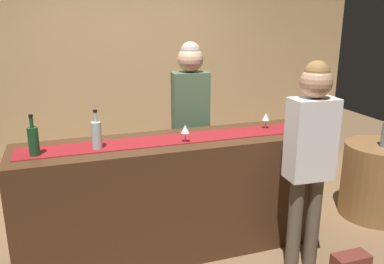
# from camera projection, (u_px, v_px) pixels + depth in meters

# --- Properties ---
(ground_plane) EXTENTS (10.00, 10.00, 0.00)m
(ground_plane) POSITION_uv_depth(u_px,v_px,m) (173.00, 248.00, 3.47)
(ground_plane) COLOR brown
(back_wall) EXTENTS (6.00, 0.12, 2.90)m
(back_wall) POSITION_uv_depth(u_px,v_px,m) (128.00, 58.00, 4.79)
(back_wall) COLOR tan
(back_wall) RESTS_ON ground
(bar_counter) EXTENTS (2.48, 0.60, 0.99)m
(bar_counter) POSITION_uv_depth(u_px,v_px,m) (172.00, 196.00, 3.33)
(bar_counter) COLOR #472B19
(bar_counter) RESTS_ON ground
(counter_runner_cloth) EXTENTS (2.35, 0.28, 0.01)m
(counter_runner_cloth) POSITION_uv_depth(u_px,v_px,m) (171.00, 140.00, 3.19)
(counter_runner_cloth) COLOR maroon
(counter_runner_cloth) RESTS_ON bar_counter
(wine_bottle_green) EXTENTS (0.07, 0.07, 0.30)m
(wine_bottle_green) POSITION_uv_depth(u_px,v_px,m) (34.00, 141.00, 2.80)
(wine_bottle_green) COLOR #194723
(wine_bottle_green) RESTS_ON bar_counter
(wine_bottle_clear) EXTENTS (0.07, 0.07, 0.30)m
(wine_bottle_clear) POSITION_uv_depth(u_px,v_px,m) (97.00, 135.00, 2.94)
(wine_bottle_clear) COLOR #B2C6C1
(wine_bottle_clear) RESTS_ON bar_counter
(wine_glass_near_customer) EXTENTS (0.07, 0.07, 0.14)m
(wine_glass_near_customer) POSITION_uv_depth(u_px,v_px,m) (185.00, 130.00, 3.09)
(wine_glass_near_customer) COLOR silver
(wine_glass_near_customer) RESTS_ON bar_counter
(wine_glass_mid_counter) EXTENTS (0.07, 0.07, 0.14)m
(wine_glass_mid_counter) POSITION_uv_depth(u_px,v_px,m) (266.00, 117.00, 3.47)
(wine_glass_mid_counter) COLOR silver
(wine_glass_mid_counter) RESTS_ON bar_counter
(bartender) EXTENTS (0.36, 0.24, 1.72)m
(bartender) POSITION_uv_depth(u_px,v_px,m) (190.00, 111.00, 3.80)
(bartender) COLOR #26262B
(bartender) RESTS_ON ground
(customer_sipping) EXTENTS (0.35, 0.23, 1.65)m
(customer_sipping) POSITION_uv_depth(u_px,v_px,m) (310.00, 147.00, 2.94)
(customer_sipping) COLOR brown
(customer_sipping) RESTS_ON ground
(round_side_table) EXTENTS (0.68, 0.68, 0.74)m
(round_side_table) POSITION_uv_depth(u_px,v_px,m) (377.00, 180.00, 3.96)
(round_side_table) COLOR olive
(round_side_table) RESTS_ON ground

